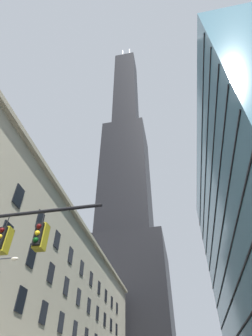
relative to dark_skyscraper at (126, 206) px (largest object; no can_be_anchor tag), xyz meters
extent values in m
cube|color=#B2A88E|center=(-4.12, -56.01, -50.90)|extent=(15.42, 73.90, 23.58)
cube|color=#9E937A|center=(3.84, -56.01, -39.81)|extent=(0.70, 73.90, 0.60)
cube|color=black|center=(3.64, -68.96, -54.49)|extent=(0.14, 1.40, 2.20)
cube|color=black|center=(3.64, -63.96, -54.49)|extent=(0.14, 1.40, 2.20)
cube|color=black|center=(3.64, -58.96, -54.49)|extent=(0.14, 1.40, 2.20)
cube|color=black|center=(3.64, -53.96, -54.49)|extent=(0.14, 1.40, 2.20)
cube|color=black|center=(3.64, -73.96, -50.29)|extent=(0.14, 1.40, 2.20)
cube|color=black|center=(3.64, -68.96, -50.29)|extent=(0.14, 1.40, 2.20)
cube|color=black|center=(3.64, -63.96, -50.29)|extent=(0.14, 1.40, 2.20)
cube|color=black|center=(3.64, -58.96, -50.29)|extent=(0.14, 1.40, 2.20)
cube|color=black|center=(3.64, -53.96, -50.29)|extent=(0.14, 1.40, 2.20)
cube|color=black|center=(3.64, -48.96, -50.29)|extent=(0.14, 1.40, 2.20)
cube|color=black|center=(3.64, -43.96, -50.29)|extent=(0.14, 1.40, 2.20)
cube|color=black|center=(3.64, -38.96, -50.29)|extent=(0.14, 1.40, 2.20)
cube|color=black|center=(3.64, -33.96, -50.29)|extent=(0.14, 1.40, 2.20)
cube|color=black|center=(3.64, -28.96, -50.29)|extent=(0.14, 1.40, 2.20)
cube|color=black|center=(3.64, -73.96, -46.09)|extent=(0.14, 1.40, 2.20)
cube|color=black|center=(3.64, -68.96, -46.09)|extent=(0.14, 1.40, 2.20)
cube|color=black|center=(3.64, -63.96, -46.09)|extent=(0.14, 1.40, 2.20)
cube|color=black|center=(3.64, -58.96, -46.09)|extent=(0.14, 1.40, 2.20)
cube|color=black|center=(3.64, -53.96, -46.09)|extent=(0.14, 1.40, 2.20)
cube|color=black|center=(3.64, -48.96, -46.09)|extent=(0.14, 1.40, 2.20)
cube|color=black|center=(3.64, -43.96, -46.09)|extent=(0.14, 1.40, 2.20)
cube|color=black|center=(3.64, -38.96, -46.09)|extent=(0.14, 1.40, 2.20)
cube|color=black|center=(3.64, -33.96, -46.09)|extent=(0.14, 1.40, 2.20)
cube|color=black|center=(3.64, -28.96, -46.09)|extent=(0.14, 1.40, 2.20)
cube|color=black|center=(0.00, 0.00, -40.76)|extent=(29.48, 29.48, 43.87)
cube|color=black|center=(0.00, 0.00, 13.07)|extent=(20.63, 20.63, 63.80)
cube|color=black|center=(0.00, 0.00, 84.85)|extent=(13.27, 13.27, 79.76)
cylinder|color=silver|center=(-2.65, 0.00, 134.69)|extent=(1.20, 1.20, 19.91)
cylinder|color=silver|center=(2.65, 0.00, 134.69)|extent=(1.20, 1.20, 19.91)
cube|color=black|center=(25.55, -52.68, -54.69)|extent=(0.12, 50.21, 0.24)
cube|color=black|center=(25.55, -52.68, -50.69)|extent=(0.12, 50.21, 0.24)
cube|color=black|center=(25.55, -52.68, -46.69)|extent=(0.12, 50.21, 0.24)
cube|color=black|center=(25.55, -52.68, -42.69)|extent=(0.12, 50.21, 0.24)
cube|color=black|center=(25.55, -52.68, -38.69)|extent=(0.12, 50.21, 0.24)
cube|color=black|center=(25.55, -52.68, -34.69)|extent=(0.12, 50.21, 0.24)
cube|color=black|center=(25.55, -52.68, -30.69)|extent=(0.12, 50.21, 0.24)
cube|color=black|center=(25.55, -52.68, -26.69)|extent=(0.12, 50.21, 0.24)
cylinder|color=black|center=(11.65, -84.86, -55.72)|extent=(8.51, 0.14, 0.14)
cylinder|color=black|center=(11.94, -84.86, -56.02)|extent=(0.04, 0.04, 0.60)
cube|color=black|center=(11.94, -84.86, -56.77)|extent=(0.30, 0.30, 0.90)
cube|color=olive|center=(11.94, -84.69, -56.77)|extent=(0.40, 0.40, 1.04)
sphere|color=#450808|center=(11.94, -85.02, -56.49)|extent=(0.20, 0.20, 0.20)
sphere|color=yellow|center=(11.94, -85.02, -56.77)|extent=(0.20, 0.20, 0.20)
cylinder|color=black|center=(13.50, -84.86, -56.02)|extent=(0.04, 0.04, 0.60)
cube|color=black|center=(13.50, -84.86, -56.77)|extent=(0.30, 0.30, 0.90)
cube|color=olive|center=(13.50, -84.69, -56.77)|extent=(0.40, 0.40, 1.04)
sphere|color=#450808|center=(13.50, -85.02, -56.49)|extent=(0.20, 0.20, 0.20)
sphere|color=yellow|center=(13.50, -85.02, -56.77)|extent=(0.20, 0.20, 0.20)
sphere|color=#083D10|center=(13.50, -85.02, -57.05)|extent=(0.20, 0.20, 0.20)
cylinder|color=#47474C|center=(6.34, -77.08, -54.01)|extent=(2.08, 0.10, 0.10)
ellipsoid|color=#EFE5C6|center=(7.38, -77.08, -54.11)|extent=(0.56, 0.32, 0.24)
camera|label=1|loc=(18.56, -93.30, -61.46)|focal=28.23mm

